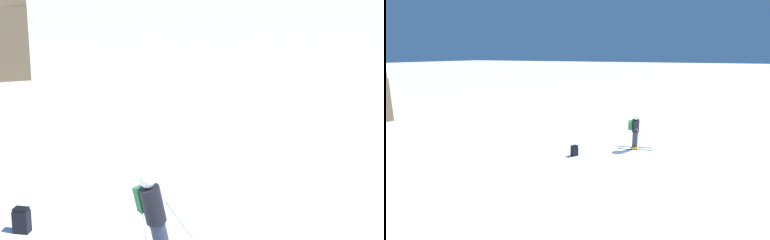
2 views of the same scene
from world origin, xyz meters
The scene contains 3 objects.
ground_plane centered at (0.00, 0.00, 0.00)m, with size 300.00×300.00×0.00m, color white.
skier centered at (1.20, -0.03, 1.02)m, with size 1.30×1.78×1.84m.
spare_backpack centered at (-0.82, 2.25, 0.24)m, with size 0.37×0.34×0.50m.
Camera 2 is at (-12.68, -3.46, 4.62)m, focal length 28.00 mm.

